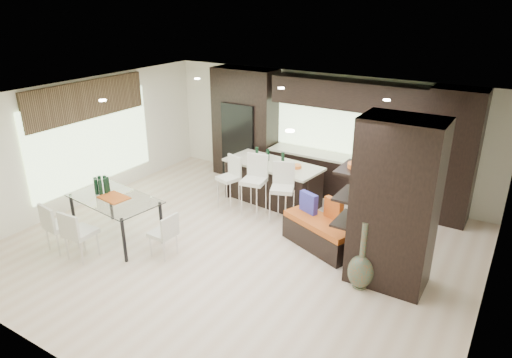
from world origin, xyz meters
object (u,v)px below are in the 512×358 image
Objects in this scene: stool_mid at (254,192)px; chair_far at (61,228)px; kitchen_island at (273,182)px; stool_right at (282,199)px; floor_vase at (362,256)px; bench at (319,234)px; chair_end at (163,236)px; chair_near at (81,236)px; dining_table at (117,218)px; stool_left at (228,187)px.

stool_mid is 3.73m from chair_far.
kitchen_island is 0.79m from stool_mid.
floor_vase reaches higher than stool_right.
kitchen_island is at bearing 164.58° from bench.
kitchen_island is 3.06m from chair_end.
bench is 1.67× the size of chair_near.
stool_mid is at bearing 60.72° from dining_table.
chair_far reaches higher than chair_end.
dining_table is (-1.64, -2.23, -0.10)m from stool_mid.
chair_far is at bearing -100.24° from stool_left.
chair_near is (-2.30, -3.04, -0.07)m from stool_right.
stool_mid is at bearing 159.29° from stool_right.
chair_far is (-2.85, -3.04, -0.07)m from stool_right.
stool_right is at bearing -8.70° from stool_mid.
stool_mid is 2.28m from chair_end.
floor_vase is at bearing 18.56° from chair_near.
dining_table is 0.80m from chair_near.
bench is 4.20m from chair_near.
stool_right is at bearing 50.28° from chair_near.
bench is 4.65m from chair_far.
bench is at bearing 143.52° from floor_vase.
stool_right is 0.69× the size of bench.
kitchen_island is 2.85× the size of chair_end.
floor_vase reaches higher than dining_table.
stool_left reaches higher than chair_near.
kitchen_island is 2.51× the size of chair_near.
chair_far is at bearing -161.02° from floor_vase.
bench is 1.26× the size of floor_vase.
bench is at bearing 33.86° from dining_table.
stool_mid reaches higher than bench.
chair_end is at bearing -138.68° from stool_right.
stool_right reaches higher than chair_end.
floor_vase is 3.41m from chair_end.
chair_near is 1.14× the size of chair_end.
stool_right is 0.88× the size of floor_vase.
dining_table is 0.97m from chair_far.
kitchen_island reaches higher than dining_table.
kitchen_island reaches higher than chair_end.
stool_right is 4.16m from chair_far.
chair_far is (-2.19, -3.82, -0.02)m from kitchen_island.
stool_right is 2.51m from floor_vase.
stool_mid reaches higher than chair_end.
stool_right is at bearing 148.19° from floor_vase.
stool_left is 3.71m from floor_vase.
stool_mid reaches higher than stool_right.
floor_vase reaches higher than kitchen_island.
chair_far is (-0.54, 0.00, -0.00)m from chair_near.
kitchen_island is at bearing 64.19° from chair_near.
dining_table is at bearing -112.21° from kitchen_island.
floor_vase reaches higher than stool_mid.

